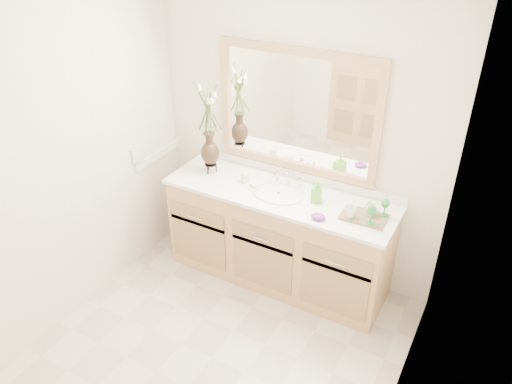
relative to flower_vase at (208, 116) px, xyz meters
The scene contains 20 objects.
floor 1.81m from the flower_vase, 57.96° to the right, with size 2.60×2.60×0.00m, color beige.
wall_back 0.71m from the flower_vase, 21.66° to the left, with size 2.40×0.02×2.40m, color white.
wall_front 2.43m from the flower_vase, 74.45° to the right, with size 2.40×0.02×2.40m, color white.
wall_left 1.18m from the flower_vase, 117.78° to the right, with size 0.02×2.60×2.40m, color white.
wall_right 2.13m from the flower_vase, 29.35° to the right, with size 0.02×2.60×2.40m, color white.
vanity 1.13m from the flower_vase, ahead, with size 1.80×0.55×0.80m.
counter 0.83m from the flower_vase, ahead, with size 1.84×0.57×0.03m, color white.
sink 0.85m from the flower_vase, ahead, with size 0.38×0.34×0.23m.
mirror 0.70m from the flower_vase, 19.97° to the left, with size 1.32×0.04×0.97m.
switch_plate 0.69m from the flower_vase, 152.66° to the right, with size 0.02×0.12×0.12m, color white.
flower_vase is the anchor object (origin of this frame).
tumbler 0.56m from the flower_vase, ahead, with size 0.07×0.07×0.08m, color silver.
soap_dish 0.66m from the flower_vase, ahead, with size 0.11×0.11×0.03m.
soap_bottle 1.04m from the flower_vase, ahead, with size 0.07×0.07×0.16m, color #68CB2F.
purple_dish 1.18m from the flower_vase, 11.81° to the right, with size 0.11×0.09×0.04m, color #662878.
tray 1.42m from the flower_vase, ahead, with size 0.32×0.21×0.02m, color brown.
mug_left 1.33m from the flower_vase, ahead, with size 0.09×0.08×0.09m, color silver.
mug_right 1.43m from the flower_vase, ahead, with size 0.09×0.08×0.09m, color silver.
goblet_front 1.46m from the flower_vase, ahead, with size 0.06×0.06×0.15m.
goblet_back 1.51m from the flower_vase, ahead, with size 0.06×0.06×0.13m.
Camera 1 is at (1.45, -1.97, 2.80)m, focal length 35.00 mm.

